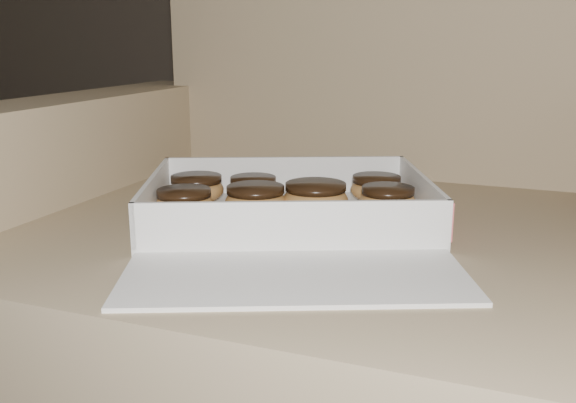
# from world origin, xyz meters

# --- Properties ---
(armchair) EXTENTS (0.98, 0.83, 1.02)m
(armchair) POSITION_xyz_m (0.96, 0.71, 0.32)
(armchair) COLOR #9B8463
(armchair) RESTS_ON floor
(bakery_box) EXTENTS (0.51, 0.55, 0.06)m
(bakery_box) POSITION_xyz_m (0.95, 0.59, 0.47)
(bakery_box) COLOR white
(bakery_box) RESTS_ON armchair
(donut_a) EXTENTS (0.08, 0.08, 0.04)m
(donut_a) POSITION_xyz_m (1.06, 0.67, 0.49)
(donut_a) COLOR #C17B43
(donut_a) RESTS_ON bakery_box
(donut_b) EXTENTS (0.07, 0.07, 0.04)m
(donut_b) POSITION_xyz_m (0.85, 0.68, 0.49)
(donut_b) COLOR #C17B43
(donut_b) RESTS_ON bakery_box
(donut_c) EXTENTS (0.08, 0.08, 0.04)m
(donut_c) POSITION_xyz_m (0.80, 0.56, 0.49)
(donut_c) COLOR #C17B43
(donut_c) RESTS_ON bakery_box
(donut_d) EXTENTS (0.08, 0.08, 0.04)m
(donut_d) POSITION_xyz_m (1.03, 0.74, 0.49)
(donut_d) COLOR #C17B43
(donut_d) RESTS_ON bakery_box
(donut_e) EXTENTS (0.08, 0.08, 0.04)m
(donut_e) POSITION_xyz_m (0.89, 0.60, 0.49)
(donut_e) COLOR #C17B43
(donut_e) RESTS_ON bakery_box
(donut_f) EXTENTS (0.09, 0.09, 0.04)m
(donut_f) POSITION_xyz_m (0.96, 0.64, 0.49)
(donut_f) COLOR #C17B43
(donut_f) RESTS_ON bakery_box
(donut_g) EXTENTS (0.08, 0.08, 0.04)m
(donut_g) POSITION_xyz_m (0.78, 0.64, 0.49)
(donut_g) COLOR #C17B43
(donut_g) RESTS_ON bakery_box
(crumb_a) EXTENTS (0.01, 0.01, 0.00)m
(crumb_a) POSITION_xyz_m (0.99, 0.56, 0.47)
(crumb_a) COLOR black
(crumb_a) RESTS_ON bakery_box
(crumb_b) EXTENTS (0.01, 0.01, 0.00)m
(crumb_b) POSITION_xyz_m (0.85, 0.45, 0.47)
(crumb_b) COLOR black
(crumb_b) RESTS_ON bakery_box
(crumb_c) EXTENTS (0.01, 0.01, 0.00)m
(crumb_c) POSITION_xyz_m (0.88, 0.59, 0.47)
(crumb_c) COLOR black
(crumb_c) RESTS_ON bakery_box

